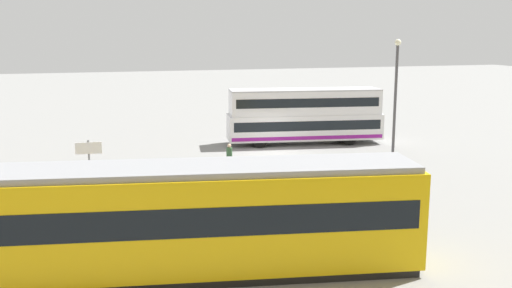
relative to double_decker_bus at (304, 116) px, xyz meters
name	(u,v)px	position (x,y,z in m)	size (l,w,h in m)	color
ground_plane	(275,155)	(3.15, 3.09, -1.92)	(160.00, 160.00, 0.00)	gray
double_decker_bus	(304,116)	(0.00, 0.00, 0.00)	(10.73, 3.88, 3.76)	white
tram_yellow	(183,219)	(11.54, 19.34, -0.08)	(15.15, 4.91, 3.53)	#E5B70C
pedestrian_near_railing	(229,156)	(6.96, 6.79, -0.98)	(0.39, 0.39, 1.63)	black
pedestrian_railing	(198,168)	(8.95, 8.12, -1.18)	(6.97, 0.21, 1.08)	gray
info_sign	(89,154)	(14.26, 7.63, -0.26)	(1.26, 0.15, 2.36)	slate
street_lamp	(395,94)	(-2.13, 8.25, 2.26)	(0.36, 0.36, 7.17)	#4C4C51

